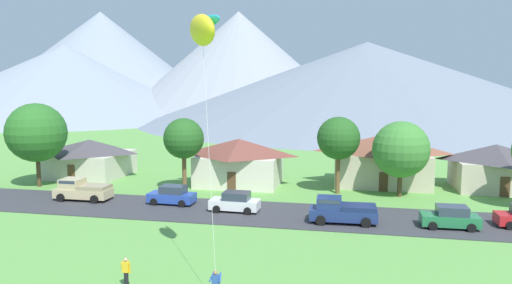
% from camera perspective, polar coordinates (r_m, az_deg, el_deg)
% --- Properties ---
extents(road_strip, '(160.00, 7.82, 0.08)m').
position_cam_1_polar(road_strip, '(40.01, 2.94, -8.71)').
color(road_strip, '#38383D').
rests_on(road_strip, ground).
extents(mountain_west_ridge, '(82.55, 82.55, 35.60)m').
position_cam_1_polar(mountain_west_ridge, '(163.58, -2.09, 9.34)').
color(mountain_west_ridge, '#8E939E').
rests_on(mountain_west_ridge, ground).
extents(mountain_far_west_ridge, '(130.78, 130.78, 23.18)m').
position_cam_1_polar(mountain_far_west_ridge, '(141.95, 13.18, 7.03)').
color(mountain_far_west_ridge, slate).
rests_on(mountain_far_west_ridge, ground).
extents(mountain_far_east_ridge, '(99.29, 99.29, 23.66)m').
position_cam_1_polar(mountain_far_east_ridge, '(167.37, -22.03, 6.75)').
color(mountain_far_east_ridge, gray).
rests_on(mountain_far_east_ridge, ground).
extents(mountain_central_ridge, '(96.40, 96.40, 37.80)m').
position_cam_1_polar(mountain_central_ridge, '(187.78, -18.10, 9.03)').
color(mountain_central_ridge, gray).
rests_on(mountain_central_ridge, ground).
extents(house_leftmost, '(8.91, 8.52, 4.36)m').
position_cam_1_polar(house_leftmost, '(59.60, -19.41, -1.74)').
color(house_leftmost, beige).
rests_on(house_leftmost, ground).
extents(house_left_center, '(8.59, 7.58, 4.72)m').
position_cam_1_polar(house_left_center, '(54.81, 26.93, -2.62)').
color(house_left_center, beige).
rests_on(house_left_center, ground).
extents(house_right_center, '(9.38, 6.97, 5.05)m').
position_cam_1_polar(house_right_center, '(51.14, -2.08, -2.32)').
color(house_right_center, beige).
rests_on(house_right_center, ground).
extents(house_rightmost, '(10.67, 7.32, 5.48)m').
position_cam_1_polar(house_rightmost, '(52.91, 14.98, -1.99)').
color(house_rightmost, beige).
rests_on(house_rightmost, ground).
extents(tree_near_left, '(6.23, 6.23, 8.92)m').
position_cam_1_polar(tree_near_left, '(55.00, -25.01, 1.03)').
color(tree_near_left, '#4C3823').
rests_on(tree_near_left, ground).
extents(tree_left_of_center, '(4.26, 4.26, 7.71)m').
position_cam_1_polar(tree_left_of_center, '(47.33, 9.94, 0.42)').
color(tree_left_of_center, brown).
rests_on(tree_left_of_center, ground).
extents(tree_center, '(5.45, 5.45, 7.37)m').
position_cam_1_polar(tree_center, '(47.49, 17.10, -0.87)').
color(tree_center, '#4C3823').
rests_on(tree_center, ground).
extents(tree_near_right, '(4.09, 4.09, 7.51)m').
position_cam_1_polar(tree_near_right, '(47.96, -8.73, 0.39)').
color(tree_near_right, brown).
rests_on(tree_near_right, ground).
extents(parked_car_blue_mid_west, '(4.27, 2.22, 1.68)m').
position_cam_1_polar(parked_car_blue_mid_west, '(43.65, -10.09, -6.36)').
color(parked_car_blue_mid_west, '#2847A8').
rests_on(parked_car_blue_mid_west, road_strip).
extents(parked_car_green_mid_east, '(4.24, 2.15, 1.68)m').
position_cam_1_polar(parked_car_green_mid_east, '(38.90, 22.41, -8.42)').
color(parked_car_green_mid_east, '#237042').
rests_on(parked_car_green_mid_east, road_strip).
extents(parked_car_white_east_end, '(4.25, 2.17, 1.68)m').
position_cam_1_polar(parked_car_white_east_end, '(40.61, -2.52, -7.26)').
color(parked_car_white_east_end, white).
rests_on(parked_car_white_east_end, road_strip).
extents(pickup_truck_navy_west_side, '(5.25, 2.43, 1.99)m').
position_cam_1_polar(pickup_truck_navy_west_side, '(37.86, 10.28, -8.12)').
color(pickup_truck_navy_west_side, navy).
rests_on(pickup_truck_navy_west_side, road_strip).
extents(pickup_truck_sand_east_side, '(5.22, 2.36, 1.99)m').
position_cam_1_polar(pickup_truck_sand_east_side, '(47.33, -20.30, -5.41)').
color(pickup_truck_sand_east_side, '#C6B284').
rests_on(pickup_truck_sand_east_side, road_strip).
extents(kite_flyer_with_kite, '(2.73, 3.48, 14.42)m').
position_cam_1_polar(kite_flyer_with_kite, '(24.64, -6.41, 12.54)').
color(kite_flyer_with_kite, navy).
rests_on(kite_flyer_with_kite, ground).
extents(watcher_person, '(0.56, 0.24, 1.68)m').
position_cam_1_polar(watcher_person, '(26.98, -15.43, -14.92)').
color(watcher_person, black).
rests_on(watcher_person, ground).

